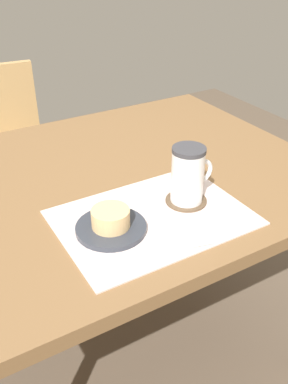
# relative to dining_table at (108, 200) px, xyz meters

# --- Properties ---
(ground_plane) EXTENTS (4.40, 4.40, 0.02)m
(ground_plane) POSITION_rel_dining_table_xyz_m (0.00, 0.00, -0.67)
(ground_plane) COLOR brown
(dining_table) EXTENTS (1.17, 0.88, 0.73)m
(dining_table) POSITION_rel_dining_table_xyz_m (0.00, 0.00, 0.00)
(dining_table) COLOR brown
(dining_table) RESTS_ON ground_plane
(wooden_chair) EXTENTS (0.46, 0.46, 0.84)m
(wooden_chair) POSITION_rel_dining_table_xyz_m (-0.12, 0.77, -0.19)
(wooden_chair) COLOR tan
(wooden_chair) RESTS_ON ground_plane
(placemat) EXTENTS (0.43, 0.31, 0.00)m
(placemat) POSITION_rel_dining_table_xyz_m (0.01, -0.23, 0.08)
(placemat) COLOR silver
(placemat) RESTS_ON dining_table
(pastry_plate) EXTENTS (0.16, 0.16, 0.01)m
(pastry_plate) POSITION_rel_dining_table_xyz_m (-0.10, -0.23, 0.09)
(pastry_plate) COLOR #333842
(pastry_plate) RESTS_ON placemat
(pastry) EXTENTS (0.08, 0.08, 0.04)m
(pastry) POSITION_rel_dining_table_xyz_m (-0.10, -0.23, 0.11)
(pastry) COLOR #E5BC7F
(pastry) RESTS_ON pastry_plate
(coffee_coaster) EXTENTS (0.10, 0.10, 0.00)m
(coffee_coaster) POSITION_rel_dining_table_xyz_m (0.11, -0.21, 0.08)
(coffee_coaster) COLOR brown
(coffee_coaster) RESTS_ON placemat
(coffee_mug) EXTENTS (0.11, 0.08, 0.14)m
(coffee_mug) POSITION_rel_dining_table_xyz_m (0.11, -0.21, 0.15)
(coffee_mug) COLOR white
(coffee_mug) RESTS_ON coffee_coaster
(teaspoon) EXTENTS (0.13, 0.04, 0.01)m
(teaspoon) POSITION_rel_dining_table_xyz_m (0.00, -0.36, 0.08)
(teaspoon) COLOR silver
(teaspoon) RESTS_ON placemat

